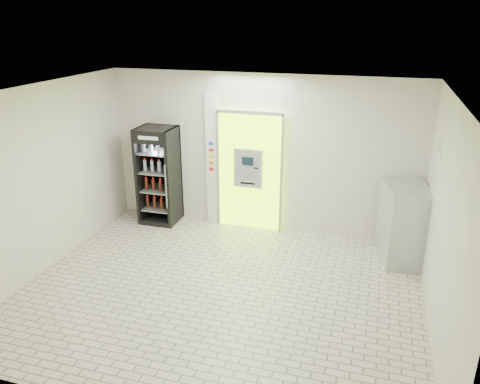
% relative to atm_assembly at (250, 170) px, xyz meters
% --- Properties ---
extents(ground, '(6.00, 6.00, 0.00)m').
position_rel_atm_assembly_xyz_m(ground, '(0.20, -2.41, -1.17)').
color(ground, beige).
rests_on(ground, ground).
extents(room_shell, '(6.00, 6.00, 6.00)m').
position_rel_atm_assembly_xyz_m(room_shell, '(0.20, -2.41, 0.67)').
color(room_shell, beige).
rests_on(room_shell, ground).
extents(atm_assembly, '(1.30, 0.24, 2.33)m').
position_rel_atm_assembly_xyz_m(atm_assembly, '(0.00, 0.00, 0.00)').
color(atm_assembly, '#9BF007').
rests_on(atm_assembly, ground).
extents(pillar, '(0.22, 0.11, 2.60)m').
position_rel_atm_assembly_xyz_m(pillar, '(-0.78, 0.04, 0.13)').
color(pillar, silver).
rests_on(pillar, ground).
extents(beverage_cooler, '(0.74, 0.70, 1.95)m').
position_rel_atm_assembly_xyz_m(beverage_cooler, '(-1.82, -0.24, -0.24)').
color(beverage_cooler, black).
rests_on(beverage_cooler, ground).
extents(steel_cabinet, '(0.88, 1.12, 1.33)m').
position_rel_atm_assembly_xyz_m(steel_cabinet, '(2.86, -0.56, -0.50)').
color(steel_cabinet, '#A9ACB1').
rests_on(steel_cabinet, ground).
extents(exit_sign, '(0.02, 0.22, 0.26)m').
position_rel_atm_assembly_xyz_m(exit_sign, '(3.19, -1.01, 0.95)').
color(exit_sign, white).
rests_on(exit_sign, room_shell).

